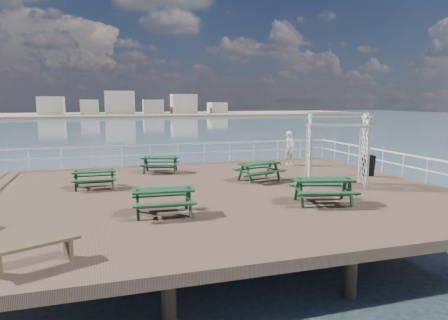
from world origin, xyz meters
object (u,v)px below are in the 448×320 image
person (290,148)px  picnic_table_c (259,168)px  picnic_table_a (94,175)px  trellis_arbor (336,153)px  picnic_table_e (323,185)px  picnic_table_b (160,161)px  flat_bench_far (34,249)px  picnic_table_d (163,196)px

person → picnic_table_c: bearing=-157.9°
picnic_table_a → trellis_arbor: bearing=-13.0°
picnic_table_e → person: (2.51, 7.62, 0.29)m
picnic_table_b → person: (6.87, 0.22, 0.37)m
trellis_arbor → flat_bench_far: bearing=-131.2°
picnic_table_e → flat_bench_far: 8.83m
flat_bench_far → picnic_table_d: bearing=20.9°
picnic_table_c → flat_bench_far: size_ratio=1.16×
flat_bench_far → trellis_arbor: bearing=3.1°
picnic_table_c → picnic_table_a: bearing=161.1°
picnic_table_e → flat_bench_far: picnic_table_e is taller
picnic_table_a → flat_bench_far: picnic_table_a is taller
picnic_table_d → person: person is taller
flat_bench_far → person: 15.08m
picnic_table_b → picnic_table_c: 4.94m
picnic_table_c → flat_bench_far: 10.50m
picnic_table_a → person: bearing=17.2°
picnic_table_e → person: person is taller
picnic_table_b → picnic_table_e: size_ratio=0.89×
picnic_table_c → picnic_table_d: 6.16m
picnic_table_b → flat_bench_far: (-3.99, -10.23, -0.14)m
picnic_table_d → trellis_arbor: trellis_arbor is taller
picnic_table_a → picnic_table_b: picnic_table_b is taller
person → flat_bench_far: bearing=-161.6°
picnic_table_c → person: (3.09, 3.39, 0.34)m
picnic_table_a → flat_bench_far: size_ratio=0.89×
picnic_table_e → picnic_table_a: bearing=161.2°
picnic_table_b → person: bearing=18.2°
picnic_table_b → picnic_table_d: 7.23m
picnic_table_a → picnic_table_d: bearing=-64.8°
trellis_arbor → person: 5.23m
picnic_table_c → picnic_table_e: bearing=-97.4°
picnic_table_e → trellis_arbor: bearing=64.1°
picnic_table_b → trellis_arbor: 8.12m
picnic_table_b → picnic_table_e: (4.37, -7.40, 0.08)m
picnic_table_e → person: bearing=85.5°
picnic_table_b → flat_bench_far: 10.98m
picnic_table_b → picnic_table_e: picnic_table_e is taller
picnic_table_b → person: 6.89m
picnic_table_e → trellis_arbor: (2.01, 2.43, 0.70)m
picnic_table_d → trellis_arbor: 7.64m
picnic_table_a → picnic_table_b: 4.03m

